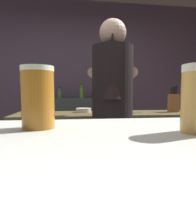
# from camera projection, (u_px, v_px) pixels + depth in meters

# --- Properties ---
(wall_back) EXTENTS (5.20, 0.10, 2.70)m
(wall_back) POSITION_uv_depth(u_px,v_px,m) (77.00, 81.00, 3.59)
(wall_back) COLOR #514052
(wall_back) RESTS_ON ground
(prep_counter) EXTENTS (2.10, 0.60, 0.93)m
(prep_counter) POSITION_uv_depth(u_px,v_px,m) (115.00, 155.00, 2.24)
(prep_counter) COLOR brown
(prep_counter) RESTS_ON ground
(back_shelf) EXTENTS (0.96, 0.36, 1.06)m
(back_shelf) POSITION_uv_depth(u_px,v_px,m) (74.00, 130.00, 3.38)
(back_shelf) COLOR #363F41
(back_shelf) RESTS_ON ground
(bartender) EXTENTS (0.48, 0.55, 1.74)m
(bartender) POSITION_uv_depth(u_px,v_px,m) (112.00, 108.00, 1.72)
(bartender) COLOR #323638
(bartender) RESTS_ON ground
(knife_block) EXTENTS (0.10, 0.08, 0.29)m
(knife_block) POSITION_uv_depth(u_px,v_px,m) (173.00, 102.00, 2.28)
(knife_block) COLOR #955D32
(knife_block) RESTS_ON prep_counter
(mixing_bowl) EXTENTS (0.17, 0.17, 0.05)m
(mixing_bowl) POSITION_uv_depth(u_px,v_px,m) (83.00, 110.00, 2.25)
(mixing_bowl) COLOR beige
(mixing_bowl) RESTS_ON prep_counter
(chefs_knife) EXTENTS (0.24, 0.05, 0.01)m
(chefs_knife) POSITION_uv_depth(u_px,v_px,m) (130.00, 113.00, 2.17)
(chefs_knife) COLOR silver
(chefs_knife) RESTS_ON prep_counter
(pint_glass_near) EXTENTS (0.08, 0.08, 0.15)m
(pint_glass_near) POSITION_uv_depth(u_px,v_px,m) (38.00, 98.00, 0.48)
(pint_glass_near) COLOR #B66F22
(pint_glass_near) RESTS_ON bar_counter
(bottle_hot_sauce) EXTENTS (0.07, 0.07, 0.23)m
(bottle_hot_sauce) POSITION_uv_depth(u_px,v_px,m) (82.00, 93.00, 3.33)
(bottle_hot_sauce) COLOR #538529
(bottle_hot_sauce) RESTS_ON back_shelf
(bottle_soy) EXTENTS (0.06, 0.06, 0.17)m
(bottle_soy) POSITION_uv_depth(u_px,v_px,m) (60.00, 94.00, 3.39)
(bottle_soy) COLOR #528E3C
(bottle_soy) RESTS_ON back_shelf
(bottle_olive_oil) EXTENTS (0.05, 0.05, 0.21)m
(bottle_olive_oil) POSITION_uv_depth(u_px,v_px,m) (93.00, 93.00, 3.47)
(bottle_olive_oil) COLOR black
(bottle_olive_oil) RESTS_ON back_shelf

